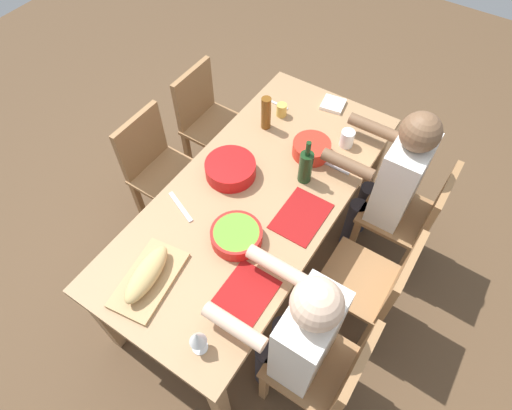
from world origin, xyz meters
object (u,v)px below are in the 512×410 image
object	(u,v)px
diner_near_left	(299,334)
cup_near_right	(347,138)
chair_near_right	(412,215)
beer_bottle	(266,113)
serving_bowl_pasta	(311,148)
chair_near_center	(375,284)
wine_bottle	(306,166)
chair_far_right	(208,119)
cutting_board	(149,279)
serving_bowl_salad	(236,235)
chair_near_left	(328,370)
bread_loaf	(147,274)
dining_table	(256,202)
cup_far_right	(282,110)
napkin_stack	(333,104)
wine_glass	(197,338)
chair_far_center	(158,166)
diner_near_right	(392,179)
serving_bowl_greens	(230,168)

from	to	relation	value
diner_near_left	cup_near_right	world-z (taller)	diner_near_left
chair_near_right	cup_near_right	distance (m)	0.61
beer_bottle	serving_bowl_pasta	bearing A→B (deg)	-97.98
chair_near_center	cup_near_right	xyz separation A→B (m)	(0.60, 0.52, 0.31)
wine_bottle	chair_far_right	bearing A→B (deg)	71.79
cutting_board	chair_far_right	bearing A→B (deg)	26.54
serving_bowl_salad	cup_near_right	distance (m)	0.92
diner_near_left	wine_bottle	world-z (taller)	diner_near_left
chair_near_left	bread_loaf	xyz separation A→B (m)	(-0.18, 0.91, 0.32)
bread_loaf	beer_bottle	world-z (taller)	beer_bottle
dining_table	chair_far_right	bearing A→B (deg)	54.82
cup_far_right	napkin_stack	xyz separation A→B (m)	(0.26, -0.23, -0.03)
chair_far_right	serving_bowl_pasta	size ratio (longest dim) A/B	3.86
chair_far_right	wine_glass	distance (m)	1.76
dining_table	diner_near_left	xyz separation A→B (m)	(-0.54, -0.58, 0.04)
chair_far_right	beer_bottle	bearing A→B (deg)	-97.68
chair_near_right	chair_near_left	bearing A→B (deg)	180.00
cutting_board	cup_far_right	size ratio (longest dim) A/B	4.78
chair_far_right	cup_far_right	size ratio (longest dim) A/B	10.16
chair_near_center	serving_bowl_salad	distance (m)	0.81
dining_table	cup_near_right	distance (m)	0.66
chair_far_right	chair_far_center	size ratio (longest dim) A/B	1.00
chair_near_center	chair_near_left	size ratio (longest dim) A/B	1.00
chair_far_center	wine_bottle	size ratio (longest dim) A/B	2.93
diner_near_right	beer_bottle	world-z (taller)	diner_near_right
beer_bottle	cup_far_right	xyz separation A→B (m)	(0.14, -0.03, -0.07)
beer_bottle	wine_glass	bearing A→B (deg)	-159.33
chair_near_left	serving_bowl_greens	size ratio (longest dim) A/B	2.98
chair_far_center	serving_bowl_salad	bearing A→B (deg)	-109.64
chair_near_left	cup_far_right	bearing A→B (deg)	40.23
chair_far_center	beer_bottle	distance (m)	0.80
beer_bottle	wine_glass	distance (m)	1.40
dining_table	chair_near_right	bearing A→B (deg)	-54.82
chair_near_center	serving_bowl_greens	bearing A→B (deg)	87.86
serving_bowl_greens	cup_near_right	world-z (taller)	cup_near_right
cutting_board	cup_far_right	bearing A→B (deg)	2.97
dining_table	serving_bowl_pasta	size ratio (longest dim) A/B	8.93
wine_bottle	cup_far_right	xyz separation A→B (m)	(0.38, 0.38, -0.07)
bread_loaf	cutting_board	bearing A→B (deg)	-90.00
dining_table	napkin_stack	world-z (taller)	napkin_stack
serving_bowl_salad	napkin_stack	bearing A→B (deg)	2.65
diner_near_right	wine_bottle	xyz separation A→B (m)	(-0.31, 0.41, 0.15)
chair_near_right	chair_near_left	xyz separation A→B (m)	(-1.08, 0.00, 0.00)
dining_table	serving_bowl_salad	distance (m)	0.34
serving_bowl_pasta	serving_bowl_salad	bearing A→B (deg)	177.71
cup_far_right	wine_bottle	bearing A→B (deg)	-135.09
diner_near_right	serving_bowl_salad	xyz separation A→B (m)	(-0.84, 0.50, 0.08)
chair_near_left	bread_loaf	bearing A→B (deg)	101.07
wine_bottle	napkin_stack	bearing A→B (deg)	12.75
wine_glass	cup_far_right	distance (m)	1.52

